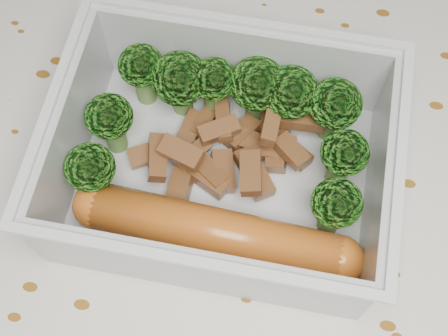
# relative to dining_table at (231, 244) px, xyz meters

# --- Properties ---
(dining_table) EXTENTS (1.40, 0.90, 0.75)m
(dining_table) POSITION_rel_dining_table_xyz_m (0.00, 0.00, 0.00)
(dining_table) COLOR brown
(dining_table) RESTS_ON ground
(tablecloth) EXTENTS (1.46, 0.96, 0.19)m
(tablecloth) POSITION_rel_dining_table_xyz_m (0.00, 0.00, 0.05)
(tablecloth) COLOR silver
(tablecloth) RESTS_ON dining_table
(lunch_container) EXTENTS (0.20, 0.15, 0.07)m
(lunch_container) POSITION_rel_dining_table_xyz_m (-0.01, 0.01, 0.11)
(lunch_container) COLOR silver
(lunch_container) RESTS_ON tablecloth
(broccoli_florets) EXTENTS (0.17, 0.11, 0.05)m
(broccoli_florets) POSITION_rel_dining_table_xyz_m (-0.01, 0.04, 0.13)
(broccoli_florets) COLOR #608C3F
(broccoli_florets) RESTS_ON lunch_container
(meat_pile) EXTENTS (0.12, 0.08, 0.03)m
(meat_pile) POSITION_rel_dining_table_xyz_m (-0.00, 0.03, 0.11)
(meat_pile) COLOR brown
(meat_pile) RESTS_ON lunch_container
(sausage) EXTENTS (0.17, 0.04, 0.03)m
(sausage) POSITION_rel_dining_table_xyz_m (-0.00, -0.03, 0.11)
(sausage) COLOR #B05619
(sausage) RESTS_ON lunch_container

